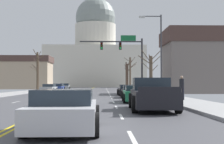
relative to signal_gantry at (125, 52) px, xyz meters
name	(u,v)px	position (x,y,z in m)	size (l,w,h in m)	color
ground	(70,99)	(-5.44, -14.15, -5.24)	(20.00, 180.00, 0.20)	#48484D
signal_gantry	(125,52)	(0.00, 0.00, 0.00)	(7.91, 0.41, 7.22)	#28282D
street_lamp_right	(158,48)	(2.48, -10.44, -0.58)	(2.15, 0.24, 7.67)	#333338
capitol_building	(95,55)	(-5.44, 70.84, 5.57)	(32.06, 22.45, 32.63)	beige
sedan_near_00	(127,90)	(-0.05, -4.65, -4.71)	(2.14, 4.65, 1.18)	black
sedan_near_01	(132,92)	(-0.05, -10.54, -4.71)	(2.07, 4.48, 1.15)	black
sedan_near_02	(137,94)	(-0.29, -17.69, -4.69)	(2.11, 4.64, 1.19)	#1E7247
pickup_truck_near_03	(152,96)	(-0.19, -24.64, -4.53)	(2.41, 5.63, 1.64)	black
sedan_near_04	(65,111)	(-3.79, -31.77, -4.70)	(2.06, 4.54, 1.19)	silver
sedan_oncoming_00	(49,88)	(-10.65, 7.34, -4.68)	(2.08, 4.58, 1.21)	#9EA3A8
sedan_oncoming_01	(58,87)	(-10.71, 17.67, -4.68)	(2.12, 4.49, 1.24)	navy
sedan_oncoming_02	(65,87)	(-10.82, 28.66, -4.68)	(2.20, 4.29, 1.27)	#9EA3A8
flank_building_01	(23,73)	(-20.73, 33.25, -1.58)	(12.76, 8.05, 7.28)	tan
flank_building_02	(212,61)	(11.93, 2.96, -0.96)	(12.93, 8.01, 8.49)	slate
bare_tree_00	(130,72)	(2.47, 22.10, -1.84)	(2.43, 2.15, 6.23)	brown
bare_tree_02	(126,74)	(2.74, 37.17, -1.73)	(1.67, 2.39, 6.52)	#423328
bare_tree_03	(38,74)	(-14.32, 17.85, -2.36)	(1.67, 2.25, 5.80)	brown
bare_tree_04	(151,73)	(2.58, -4.72, -2.81)	(2.34, 2.36, 4.93)	brown
bare_tree_05	(37,69)	(-13.57, 13.55, -1.64)	(1.87, 3.05, 6.77)	#4C3D2D
bare_tree_06	(128,76)	(2.47, 29.27, -2.38)	(1.64, 1.19, 5.72)	#423328
pedestrian_00	(182,87)	(2.99, -17.62, -4.15)	(0.35, 0.34, 1.75)	black
pedestrian_01	(165,86)	(3.69, -7.12, -4.18)	(0.35, 0.34, 1.70)	black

